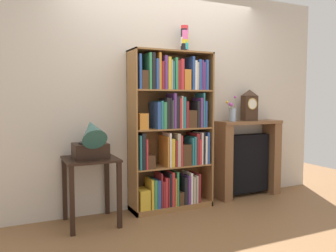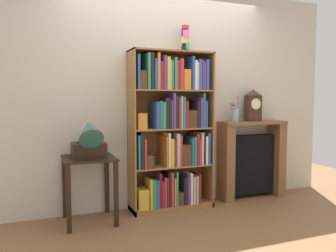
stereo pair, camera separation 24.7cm
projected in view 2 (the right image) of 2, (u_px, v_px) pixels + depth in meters
name	position (u px, v px, depth m)	size (l,w,h in m)	color
ground_plane	(176.00, 212.00, 3.87)	(7.39, 6.40, 0.02)	brown
wall_back	(172.00, 97.00, 4.12)	(4.39, 0.08, 2.63)	beige
bookshelf	(172.00, 134.00, 3.92)	(0.97, 0.32, 1.83)	olive
cup_stack	(185.00, 39.00, 3.96)	(0.09, 0.09, 0.32)	black
side_table_left	(89.00, 173.00, 3.51)	(0.52, 0.54, 0.69)	black
gramophone	(89.00, 140.00, 3.43)	(0.34, 0.43, 0.47)	black
fireplace_mantel	(251.00, 160.00, 4.42)	(0.91, 0.28, 1.00)	brown
mantel_clock	(253.00, 105.00, 4.34)	(0.20, 0.12, 0.41)	#382316
flower_vase	(235.00, 113.00, 4.25)	(0.11, 0.14, 0.33)	#99B2D1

